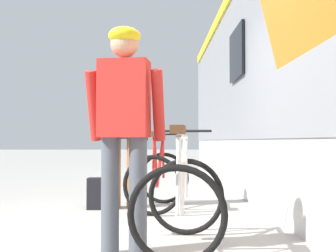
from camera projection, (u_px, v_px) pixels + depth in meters
The scene contains 6 objects.
ground_plane at pixel (113, 225), 4.52m from camera, with size 80.00×80.00×0.00m, color #A09E99.
cyclist_near_in_dark at pixel (124, 127), 5.73m from camera, with size 0.63×0.35×1.76m.
cyclist_far_in_red at pixel (124, 118), 3.38m from camera, with size 0.64×0.37×1.76m.
bicycle_near_red at pixel (158, 178), 5.58m from camera, with size 0.85×1.16×0.99m.
bicycle_far_white at pixel (182, 199), 3.54m from camera, with size 0.84×1.15×0.99m.
backpack_on_platform at pixel (99, 193), 5.58m from camera, with size 0.28×0.18×0.40m, color black.
Camera 1 is at (0.47, -4.56, 0.87)m, focal length 46.63 mm.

